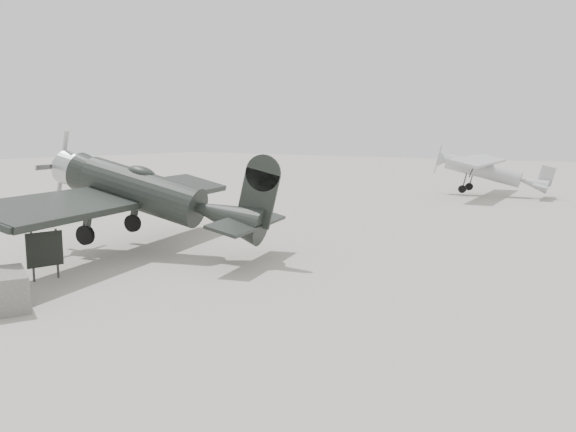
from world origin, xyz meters
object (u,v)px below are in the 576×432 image
Objects in this scene: highwing_monoplane at (488,168)px; equipment_block at (1,291)px; sign_board at (45,250)px; lowwing_monoplane at (153,195)px.

highwing_monoplane is 5.99× the size of equipment_block.
highwing_monoplane reaches higher than equipment_block.
highwing_monoplane is 7.27× the size of sign_board.
sign_board is (-1.63, 2.15, 0.43)m from equipment_block.
equipment_block is at bearing -38.80° from sign_board.
lowwing_monoplane is 4.45m from sign_board.
highwing_monoplane is 32.24m from equipment_block.
sign_board is at bearing 127.05° from equipment_block.
sign_board reaches higher than equipment_block.
highwing_monoplane is (4.06, 25.69, -0.18)m from lowwing_monoplane.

